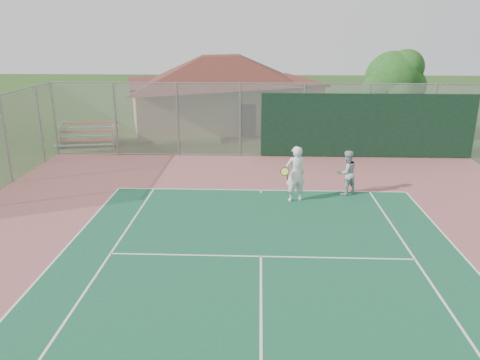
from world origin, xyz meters
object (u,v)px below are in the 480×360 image
Objects in this scene: bleachers at (88,134)px; tree at (395,82)px; clubhouse at (221,84)px; player_grey_back at (346,173)px; player_white_front at (295,174)px.

tree is (16.22, 1.44, 2.65)m from bleachers.
clubhouse is 8.99m from bleachers.
player_grey_back is at bearing -83.07° from clubhouse.
player_grey_back is (-3.91, -8.89, -2.40)m from tree.
player_white_front is at bearing -48.47° from bleachers.
player_white_front is at bearing -91.39° from clubhouse.
player_grey_back is (12.31, -7.45, 0.24)m from bleachers.
tree is at bearing -40.26° from clubhouse.
player_white_front is 1.20× the size of player_grey_back.
tree is 2.47× the size of player_white_front.
clubhouse is 6.89× the size of player_white_front.
player_white_front is (-5.84, -9.66, -2.24)m from tree.
clubhouse reaches higher than tree.
tree reaches higher than player_white_front.
bleachers is at bearing -174.94° from tree.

